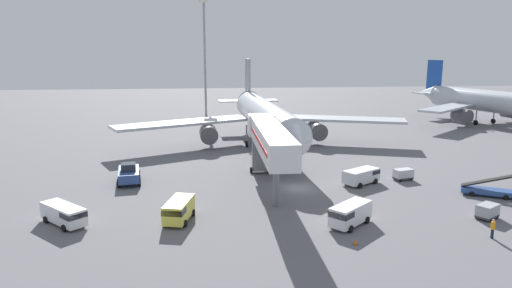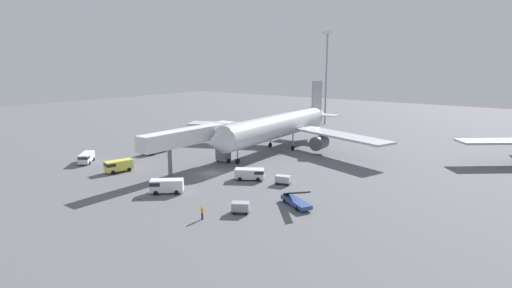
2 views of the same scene
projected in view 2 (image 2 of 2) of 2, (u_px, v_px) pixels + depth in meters
The scene contains 14 objects.
ground_plane at pixel (211, 173), 72.23m from camera, with size 300.00×300.00×0.00m, color slate.
airplane_at_gate at pixel (280, 126), 90.72m from camera, with size 51.42×49.01×14.73m.
jet_bridge at pixel (196, 137), 73.29m from camera, with size 3.46×21.45×7.94m.
pushback_tug at pixel (155, 148), 87.82m from camera, with size 3.50×5.96×2.58m.
belt_loader_truck at pixel (296, 201), 55.46m from camera, with size 5.92×4.27×2.90m.
service_van_outer_right at pixel (118, 165), 72.69m from camera, with size 3.05×5.07×2.09m.
service_van_near_center at pixel (86, 157), 79.29m from camera, with size 5.21×5.20×1.91m.
service_van_far_left at pixel (166, 185), 60.87m from camera, with size 4.93×4.65×2.10m.
service_van_mid_right at pixel (250, 173), 67.88m from camera, with size 5.25×4.38×1.87m.
baggage_cart_near_left at pixel (283, 180), 65.30m from camera, with size 2.65×1.89×1.45m.
baggage_cart_near_right at pixel (240, 207), 52.84m from camera, with size 2.67×2.42×1.46m.
ground_crew_worker_foreground at pixel (202, 212), 50.69m from camera, with size 0.47×0.47×1.79m.
safety_cone_alpha at pixel (140, 198), 58.21m from camera, with size 0.37×0.37×0.57m.
apron_light_mast at pixel (327, 61), 125.80m from camera, with size 2.40×2.40×28.93m.
Camera 2 is at (48.41, -50.89, 19.36)m, focal length 28.40 mm.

